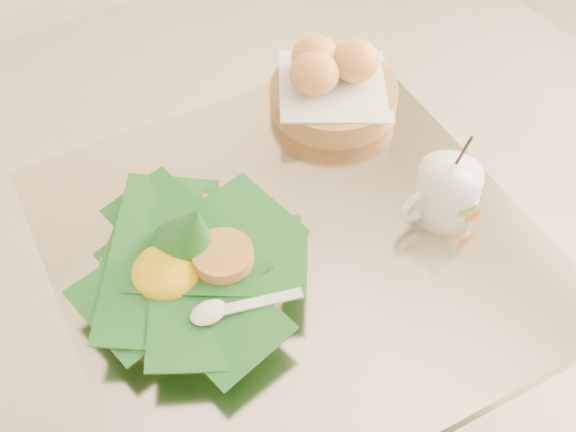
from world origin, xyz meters
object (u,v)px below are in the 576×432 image
cafe_table (294,319)px  bread_basket (332,83)px  rice_basket (191,262)px  coffee_mug (445,192)px

cafe_table → bread_basket: bread_basket is taller
rice_basket → coffee_mug: bearing=-12.5°
cafe_table → rice_basket: size_ratio=2.31×
rice_basket → bread_basket: bearing=29.3°
rice_basket → coffee_mug: coffee_mug is taller
bread_basket → rice_basket: bearing=-150.7°
coffee_mug → rice_basket: bearing=167.5°
coffee_mug → cafe_table: bearing=163.5°
rice_basket → bread_basket: size_ratio=1.24×
cafe_table → rice_basket: (-0.16, 0.02, 0.26)m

